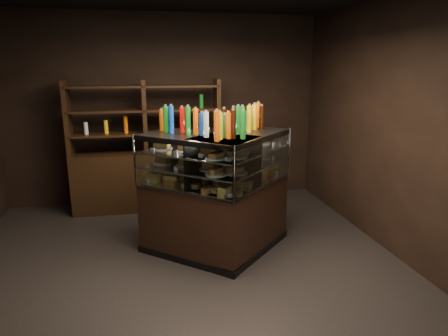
{
  "coord_description": "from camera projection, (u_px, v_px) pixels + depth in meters",
  "views": [
    {
      "loc": [
        -0.39,
        -4.04,
        2.21
      ],
      "look_at": [
        0.49,
        0.17,
        1.09
      ],
      "focal_mm": 32.0,
      "sensor_mm": 36.0,
      "label": 1
    }
  ],
  "objects": [
    {
      "name": "ground",
      "position": [
        184.0,
        269.0,
        4.46
      ],
      "size": [
        5.0,
        5.0,
        0.0
      ],
      "primitive_type": "plane",
      "color": "black",
      "rests_on": "ground"
    },
    {
      "name": "room_shell",
      "position": [
        179.0,
        92.0,
        3.97
      ],
      "size": [
        5.02,
        5.02,
        3.01
      ],
      "color": "black",
      "rests_on": "ground"
    },
    {
      "name": "display_case",
      "position": [
        219.0,
        214.0,
        4.76
      ],
      "size": [
        1.93,
        1.41,
        1.45
      ],
      "rotation": [
        0.0,
        0.0,
        0.03
      ],
      "color": "black",
      "rests_on": "ground"
    },
    {
      "name": "food_display",
      "position": [
        219.0,
        164.0,
        4.6
      ],
      "size": [
        1.54,
        0.97,
        0.45
      ],
      "color": "#B57741",
      "rests_on": "display_case"
    },
    {
      "name": "bottles_top",
      "position": [
        219.0,
        122.0,
        4.48
      ],
      "size": [
        1.36,
        0.82,
        0.3
      ],
      "color": "#D8590A",
      "rests_on": "display_case"
    },
    {
      "name": "potted_conifer",
      "position": [
        243.0,
        195.0,
        5.59
      ],
      "size": [
        0.36,
        0.36,
        0.76
      ],
      "rotation": [
        0.0,
        0.0,
        -0.21
      ],
      "color": "black",
      "rests_on": "ground"
    },
    {
      "name": "back_shelving",
      "position": [
        148.0,
        171.0,
        6.18
      ],
      "size": [
        2.26,
        0.46,
        2.0
      ],
      "rotation": [
        0.0,
        0.0,
        -0.02
      ],
      "color": "black",
      "rests_on": "ground"
    }
  ]
}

